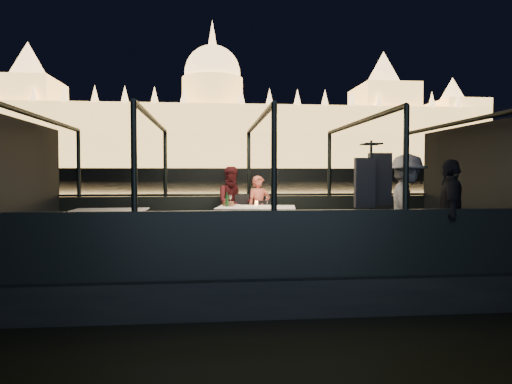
{
  "coord_description": "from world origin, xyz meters",
  "views": [
    {
      "loc": [
        -0.83,
        -7.93,
        1.87
      ],
      "look_at": [
        0.0,
        0.4,
        1.55
      ],
      "focal_mm": 32.0,
      "sensor_mm": 36.0,
      "label": 1
    }
  ],
  "objects": [
    {
      "name": "river_water",
      "position": [
        0.0,
        80.0,
        0.0
      ],
      "size": [
        500.0,
        500.0,
        0.0
      ],
      "primitive_type": "plane",
      "color": "black",
      "rests_on": "ground"
    },
    {
      "name": "boat_hull",
      "position": [
        0.0,
        0.0,
        0.0
      ],
      "size": [
        8.6,
        4.4,
        1.0
      ],
      "primitive_type": "cube",
      "color": "black",
      "rests_on": "river_water"
    },
    {
      "name": "boat_deck",
      "position": [
        0.0,
        0.0,
        0.48
      ],
      "size": [
        8.0,
        4.0,
        0.04
      ],
      "primitive_type": "cube",
      "color": "black",
      "rests_on": "boat_hull"
    },
    {
      "name": "gunwale_port",
      "position": [
        0.0,
        2.0,
        0.95
      ],
      "size": [
        8.0,
        0.08,
        0.9
      ],
      "primitive_type": "cube",
      "color": "black",
      "rests_on": "boat_deck"
    },
    {
      "name": "gunwale_starboard",
      "position": [
        0.0,
        -2.0,
        0.95
      ],
      "size": [
        8.0,
        0.08,
        0.9
      ],
      "primitive_type": "cube",
      "color": "black",
      "rests_on": "boat_deck"
    },
    {
      "name": "cabin_glass_port",
      "position": [
        0.0,
        2.0,
        2.1
      ],
      "size": [
        8.0,
        0.02,
        1.4
      ],
      "primitive_type": null,
      "color": "#99B2B2",
      "rests_on": "gunwale_port"
    },
    {
      "name": "cabin_glass_starboard",
      "position": [
        0.0,
        -2.0,
        2.1
      ],
      "size": [
        8.0,
        0.02,
        1.4
      ],
      "primitive_type": null,
      "color": "#99B2B2",
      "rests_on": "gunwale_starboard"
    },
    {
      "name": "cabin_roof_glass",
      "position": [
        0.0,
        0.0,
        2.8
      ],
      "size": [
        8.0,
        4.0,
        0.02
      ],
      "primitive_type": null,
      "color": "#99B2B2",
      "rests_on": "boat_deck"
    },
    {
      "name": "end_wall_fore",
      "position": [
        -4.0,
        0.0,
        1.65
      ],
      "size": [
        0.02,
        4.0,
        2.3
      ],
      "primitive_type": null,
      "color": "black",
      "rests_on": "boat_deck"
    },
    {
      "name": "end_wall_aft",
      "position": [
        4.0,
        0.0,
        1.65
      ],
      "size": [
        0.02,
        4.0,
        2.3
      ],
      "primitive_type": null,
      "color": "black",
      "rests_on": "boat_deck"
    },
    {
      "name": "canopy_ribs",
      "position": [
        0.0,
        0.0,
        1.65
      ],
      "size": [
        8.0,
        4.0,
        2.3
      ],
      "primitive_type": null,
      "color": "black",
      "rests_on": "boat_deck"
    },
    {
      "name": "embankment",
      "position": [
        0.0,
        210.0,
        1.0
      ],
      "size": [
        400.0,
        140.0,
        6.0
      ],
      "primitive_type": "cube",
      "color": "#423D33",
      "rests_on": "ground"
    },
    {
      "name": "parliament_building",
      "position": [
        0.0,
        175.0,
        29.0
      ],
      "size": [
        220.0,
        32.0,
        60.0
      ],
      "primitive_type": null,
      "color": "#F2D18C",
      "rests_on": "embankment"
    },
    {
      "name": "dining_table_central",
      "position": [
        0.02,
        0.59,
        0.89
      ],
      "size": [
        1.6,
        1.27,
        0.77
      ],
      "primitive_type": "cube",
      "rotation": [
        0.0,
        0.0,
        -0.16
      ],
      "color": "white",
      "rests_on": "boat_deck"
    },
    {
      "name": "dining_table_aft",
      "position": [
        -2.71,
        0.74,
        0.89
      ],
      "size": [
        1.39,
        1.03,
        0.72
      ],
      "primitive_type": "cube",
      "rotation": [
        0.0,
        0.0,
        0.03
      ],
      "color": "white",
      "rests_on": "boat_deck"
    },
    {
      "name": "chair_port_left",
      "position": [
        -0.15,
        1.49,
        0.95
      ],
      "size": [
        0.47,
        0.47,
        0.94
      ],
      "primitive_type": "cube",
      "rotation": [
        0.0,
        0.0,
        0.07
      ],
      "color": "black",
      "rests_on": "boat_deck"
    },
    {
      "name": "chair_port_right",
      "position": [
        0.25,
        1.29,
        0.95
      ],
      "size": [
        0.5,
        0.5,
        0.82
      ],
      "primitive_type": "cube",
      "rotation": [
        0.0,
        0.0,
        0.39
      ],
      "color": "black",
      "rests_on": "boat_deck"
    },
    {
      "name": "coat_stand",
      "position": [
        1.54,
        -1.36,
        1.4
      ],
      "size": [
        0.64,
        0.59,
        1.88
      ],
      "primitive_type": null,
      "rotation": [
        0.0,
        0.0,
        0.4
      ],
      "color": "black",
      "rests_on": "boat_deck"
    },
    {
      "name": "person_woman_coral",
      "position": [
        0.18,
        1.58,
        1.25
      ],
      "size": [
        0.54,
        0.41,
        1.35
      ],
      "primitive_type": "imported",
      "rotation": [
        0.0,
        0.0,
        0.19
      ],
      "color": "#E46A53",
      "rests_on": "boat_deck"
    },
    {
      "name": "person_man_maroon",
      "position": [
        -0.37,
        1.63,
        1.25
      ],
      "size": [
        0.82,
        0.69,
        1.54
      ],
      "primitive_type": "imported",
      "rotation": [
        0.0,
        0.0,
        0.17
      ],
      "color": "#441316",
      "rests_on": "boat_deck"
    },
    {
      "name": "passenger_stripe",
      "position": [
        2.32,
        -0.86,
        1.35
      ],
      "size": [
        0.92,
        1.24,
        1.71
      ],
      "primitive_type": "imported",
      "rotation": [
        0.0,
        0.0,
        1.27
      ],
      "color": "silver",
      "rests_on": "boat_deck"
    },
    {
      "name": "passenger_dark",
      "position": [
        2.62,
        -1.68,
        1.35
      ],
      "size": [
        0.76,
        1.02,
        1.6
      ],
      "primitive_type": "imported",
      "rotation": [
        0.0,
        0.0,
        4.26
      ],
      "color": "black",
      "rests_on": "boat_deck"
    },
    {
      "name": "wine_bottle",
      "position": [
        -0.52,
        0.69,
        1.42
      ],
      "size": [
        0.08,
        0.08,
        0.28
      ],
      "primitive_type": "cylinder",
      "rotation": [
        0.0,
        0.0,
        -0.36
      ],
      "color": "#153B1B",
      "rests_on": "dining_table_central"
    },
    {
      "name": "bread_basket",
      "position": [
        -0.49,
        0.85,
        1.31
      ],
      "size": [
        0.26,
        0.26,
        0.09
      ],
      "primitive_type": "cylinder",
      "rotation": [
        0.0,
        0.0,
        -0.22
      ],
      "color": "brown",
      "rests_on": "dining_table_central"
    },
    {
      "name": "amber_candle",
      "position": [
        0.06,
        0.88,
        1.31
      ],
      "size": [
        0.07,
        0.07,
        0.09
      ],
      "primitive_type": "cylinder",
      "rotation": [
        0.0,
        0.0,
        0.16
      ],
      "color": "#FF833F",
      "rests_on": "dining_table_central"
    },
    {
      "name": "plate_near",
      "position": [
        0.42,
        0.56,
        1.27
      ],
      "size": [
        0.28,
        0.28,
        0.01
      ],
      "primitive_type": "cylinder",
      "rotation": [
        0.0,
        0.0,
        -0.22
      ],
      "color": "white",
      "rests_on": "dining_table_central"
    },
    {
      "name": "plate_far",
      "position": [
        -0.37,
        1.01,
        1.27
      ],
      "size": [
        0.31,
        0.31,
        0.01
      ],
      "primitive_type": "cylinder",
      "rotation": [
        0.0,
        0.0,
        0.41
      ],
      "color": "silver",
      "rests_on": "dining_table_central"
    },
    {
      "name": "wine_glass_white",
      "position": [
        -0.46,
        0.68,
        1.36
      ],
      "size": [
        0.08,
        0.08,
        0.21
      ],
      "primitive_type": null,
      "rotation": [
        0.0,
        0.0,
        -0.17
      ],
      "color": "white",
      "rests_on": "dining_table_central"
    },
    {
      "name": "wine_glass_red",
      "position": [
        0.28,
        0.98,
        1.36
      ],
      "size": [
        0.06,
        0.06,
        0.17
      ],
      "primitive_type": null,
      "rotation": [
        0.0,
        0.0,
        0.11
      ],
      "color": "white",
      "rests_on": "dining_table_central"
    }
  ]
}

